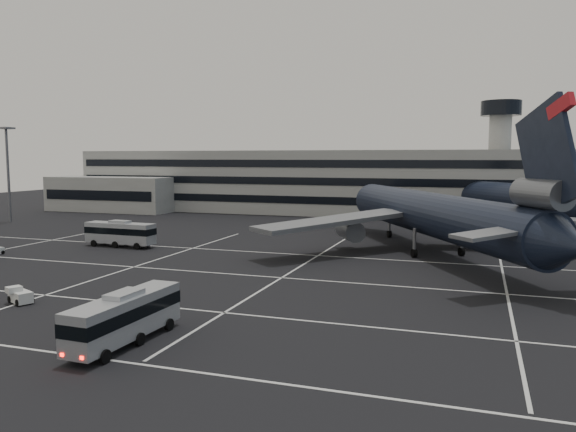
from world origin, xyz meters
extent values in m
plane|color=black|center=(0.00, 0.00, 0.00)|extent=(260.00, 260.00, 0.00)
cube|color=silver|center=(0.00, -10.00, 0.01)|extent=(90.00, 0.25, 0.01)
cube|color=silver|center=(0.00, 4.00, 0.01)|extent=(90.00, 0.25, 0.01)
cube|color=silver|center=(0.00, 18.00, 0.01)|extent=(90.00, 0.25, 0.01)
cube|color=silver|center=(-6.00, 6.00, 0.01)|extent=(0.25, 55.00, 0.01)
cube|color=silver|center=(12.00, 6.00, 0.01)|extent=(0.25, 55.00, 0.01)
cube|color=silver|center=(34.00, 6.00, 0.01)|extent=(0.25, 55.00, 0.01)
cube|color=gray|center=(0.00, 72.00, 7.00)|extent=(120.00, 18.00, 14.00)
cube|color=black|center=(0.00, 62.95, 3.50)|extent=(118.00, 0.20, 1.60)
cube|color=black|center=(0.00, 62.95, 7.50)|extent=(118.00, 0.20, 1.60)
cube|color=black|center=(0.00, 62.95, 11.20)|extent=(118.00, 0.20, 1.60)
cube|color=gray|center=(-50.00, 60.00, 4.00)|extent=(30.00, 10.00, 8.00)
cylinder|color=gray|center=(35.00, 74.00, 11.00)|extent=(4.40, 4.40, 22.00)
cylinder|color=black|center=(35.00, 74.00, 22.50)|extent=(8.00, 8.00, 3.00)
ellipsoid|color=#38332B|center=(-60.00, 170.00, -10.50)|extent=(196.00, 140.00, 32.00)
ellipsoid|color=#38332B|center=(30.00, 170.00, -13.50)|extent=(252.00, 180.00, 44.00)
cylinder|color=slate|center=(-55.00, 35.00, 9.00)|extent=(0.50, 0.50, 18.00)
cube|color=slate|center=(-55.00, 35.00, 18.10)|extent=(2.40, 2.40, 0.35)
cylinder|color=black|center=(25.61, 23.90, 5.20)|extent=(28.23, 44.67, 5.60)
cone|color=black|center=(12.87, 46.80, 5.20)|extent=(7.08, 6.66, 5.60)
cone|color=black|center=(38.49, 0.74, 5.20)|extent=(6.84, 6.82, 5.04)
cube|color=black|center=(36.79, 3.80, 12.60)|extent=(5.04, 8.52, 10.97)
cube|color=red|center=(37.52, 2.49, 16.80)|extent=(2.05, 3.09, 2.24)
cylinder|color=#595B60|center=(36.55, 4.24, 9.30)|extent=(5.28, 6.56, 2.70)
cube|color=slate|center=(32.63, 2.63, 5.80)|extent=(7.76, 7.35, 0.87)
cube|color=slate|center=(13.71, 19.57, 4.40)|extent=(18.10, 20.57, 1.75)
cylinder|color=#595B60|center=(14.87, 23.65, 2.70)|extent=(5.03, 6.12, 2.70)
cube|color=slate|center=(35.56, 31.73, 4.40)|extent=(22.51, 8.17, 1.75)
cylinder|color=#595B60|center=(31.48, 32.89, 2.70)|extent=(5.03, 6.12, 2.70)
cylinder|color=slate|center=(18.14, 37.32, 2.20)|extent=(0.44, 0.44, 3.00)
cylinder|color=black|center=(18.14, 37.32, 0.55)|extent=(0.97, 1.20, 1.10)
cylinder|color=slate|center=(23.78, 20.60, 2.20)|extent=(0.44, 0.44, 3.00)
cylinder|color=black|center=(23.78, 20.60, 0.55)|extent=(0.97, 1.20, 1.10)
cylinder|color=slate|center=(29.38, 23.71, 2.20)|extent=(0.44, 0.44, 3.00)
cylinder|color=black|center=(29.38, 23.71, 0.55)|extent=(0.97, 1.20, 1.10)
cylinder|color=black|center=(44.34, 46.64, 5.20)|extent=(33.91, 41.31, 5.60)
cone|color=black|center=(28.24, 67.31, 5.20)|extent=(7.18, 6.99, 5.60)
cylinder|color=slate|center=(44.34, 46.64, 2.20)|extent=(0.44, 0.44, 3.00)
cylinder|color=black|center=(44.34, 46.64, 0.55)|extent=(1.07, 1.18, 1.10)
cube|color=#9A9EA2|center=(8.91, -18.99, 1.88)|extent=(2.66, 10.18, 2.76)
cube|color=black|center=(8.91, -18.99, 2.21)|extent=(2.72, 10.24, 0.87)
cube|color=#9A9EA2|center=(8.91, -18.99, 3.43)|extent=(1.57, 2.81, 0.32)
cylinder|color=black|center=(7.64, -22.48, 0.44)|extent=(0.33, 0.89, 0.88)
cylinder|color=black|center=(9.93, -22.56, 0.44)|extent=(0.33, 0.89, 0.88)
cylinder|color=black|center=(7.77, -18.94, 0.44)|extent=(0.33, 0.89, 0.88)
cylinder|color=black|center=(10.06, -19.03, 0.44)|extent=(0.33, 0.89, 0.88)
cylinder|color=black|center=(7.90, -15.41, 0.44)|extent=(0.33, 0.89, 0.88)
cylinder|color=black|center=(10.19, -15.49, 0.44)|extent=(0.33, 0.89, 0.88)
cube|color=#FF0C05|center=(8.00, -24.03, 0.83)|extent=(0.23, 0.08, 0.20)
cube|color=#FF0C05|center=(9.46, -24.08, 0.83)|extent=(0.23, 0.08, 0.20)
cube|color=#9A9EA2|center=(-16.36, 16.05, 1.95)|extent=(10.54, 2.86, 2.85)
cube|color=black|center=(-16.36, 16.05, 2.29)|extent=(10.61, 2.92, 0.90)
cube|color=#9A9EA2|center=(-16.36, 16.05, 3.54)|extent=(2.92, 1.65, 0.33)
cylinder|color=black|center=(-12.76, 14.69, 0.46)|extent=(0.92, 0.35, 0.91)
cylinder|color=black|center=(-12.65, 17.06, 0.46)|extent=(0.92, 0.35, 0.91)
cylinder|color=black|center=(-16.41, 14.86, 0.46)|extent=(0.92, 0.35, 0.91)
cylinder|color=black|center=(-16.30, 17.23, 0.46)|extent=(0.92, 0.35, 0.91)
cylinder|color=black|center=(-20.07, 15.03, 0.46)|extent=(0.92, 0.35, 0.91)
cylinder|color=black|center=(-19.96, 17.40, 0.46)|extent=(0.92, 0.35, 0.91)
cylinder|color=black|center=(-27.10, 5.81, 0.25)|extent=(0.25, 0.52, 0.50)
cube|color=silver|center=(-5.92, -12.92, 0.58)|extent=(2.64, 2.12, 0.95)
cube|color=silver|center=(-5.43, -13.14, 1.22)|extent=(1.35, 1.45, 0.53)
cylinder|color=black|center=(-5.38, -13.80, 0.30)|extent=(0.64, 0.46, 0.59)
cylinder|color=black|center=(-4.90, -12.74, 0.30)|extent=(0.64, 0.46, 0.59)
cylinder|color=black|center=(-6.93, -13.10, 0.30)|extent=(0.64, 0.46, 0.59)
cylinder|color=black|center=(-6.45, -12.04, 0.30)|extent=(0.64, 0.46, 0.59)
camera|label=1|loc=(31.19, -50.30, 12.55)|focal=35.00mm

